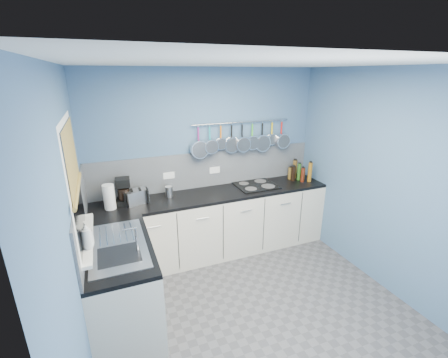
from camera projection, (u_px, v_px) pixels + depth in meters
floor at (254, 308)px, 3.35m from camera, size 3.20×3.00×0.02m
ceiling at (264, 62)px, 2.52m from camera, size 3.20×3.00×0.02m
wall_back at (207, 162)px, 4.26m from camera, size 3.20×0.02×2.50m
wall_front at (393, 308)px, 1.61m from camera, size 3.20×0.02×2.50m
wall_left at (73, 233)px, 2.37m from camera, size 0.02×3.00×2.50m
wall_right at (383, 181)px, 3.51m from camera, size 0.02×3.00×2.50m
backsplash_back at (208, 169)px, 4.27m from camera, size 3.20×0.02×0.50m
backsplash_left at (81, 213)px, 2.94m from camera, size 0.02×1.80×0.50m
cabinet_run_back at (215, 224)px, 4.26m from camera, size 3.20×0.60×0.86m
worktop_back at (215, 194)px, 4.11m from camera, size 3.20×0.60×0.04m
cabinet_run_left at (123, 287)px, 3.01m from camera, size 0.60×1.20×0.86m
worktop_left at (118, 247)px, 2.86m from camera, size 0.60×1.20×0.04m
window_frame at (74, 184)px, 2.55m from camera, size 0.01×1.00×1.10m
window_glass at (75, 184)px, 2.55m from camera, size 0.01×0.90×1.00m
bamboo_blind at (72, 158)px, 2.48m from camera, size 0.01×0.90×0.55m
window_sill at (87, 238)px, 2.72m from camera, size 0.10×0.98×0.03m
sink_unit at (118, 245)px, 2.86m from camera, size 0.50×0.95×0.01m
mixer_tap at (137, 239)px, 2.71m from camera, size 0.12×0.08×0.26m
socket_left at (169, 176)px, 4.08m from camera, size 0.15×0.01×0.09m
socket_right at (215, 170)px, 4.30m from camera, size 0.15×0.01×0.09m
pot_rail at (242, 122)px, 4.21m from camera, size 1.45×0.02×0.02m
soap_bottle_a at (86, 235)px, 2.50m from camera, size 0.11×0.11×0.24m
soap_bottle_b at (87, 234)px, 2.59m from camera, size 0.10×0.10×0.17m
paper_towel at (109, 197)px, 3.58m from camera, size 0.14×0.14×0.30m
coffee_maker at (124, 191)px, 3.72m from camera, size 0.19×0.21×0.32m
toaster at (136, 197)px, 3.76m from camera, size 0.31×0.24×0.17m
canister at (169, 192)px, 3.96m from camera, size 0.12×0.12×0.14m
hob at (256, 185)px, 4.37m from camera, size 0.56×0.49×0.01m
pan_0 at (199, 142)px, 4.05m from camera, size 0.25×0.10×0.44m
pan_1 at (210, 139)px, 4.10m from camera, size 0.20×0.11×0.39m
pan_2 at (221, 137)px, 4.15m from camera, size 0.17×0.05×0.36m
pan_3 at (232, 138)px, 4.21m from camera, size 0.22×0.06×0.41m
pan_4 at (242, 137)px, 4.27m from camera, size 0.22×0.09×0.41m
pan_5 at (252, 136)px, 4.32m from camera, size 0.20×0.07×0.39m
pan_6 at (262, 136)px, 4.39m from camera, size 0.25×0.07×0.44m
pan_7 at (272, 133)px, 4.43m from camera, size 0.16×0.06×0.35m
pan_8 at (281, 134)px, 4.49m from camera, size 0.22×0.11×0.41m
condiment_0 at (300, 174)px, 4.71m from camera, size 0.07×0.07×0.11m
condiment_1 at (295, 169)px, 4.65m from camera, size 0.07×0.07×0.28m
condiment_2 at (290, 173)px, 4.62m from camera, size 0.07×0.07×0.18m
condiment_3 at (303, 174)px, 4.62m from camera, size 0.05×0.05×0.17m
condiment_4 at (299, 172)px, 4.57m from camera, size 0.05×0.05×0.25m
condiment_5 at (293, 174)px, 4.54m from camera, size 0.07×0.07×0.22m
condiment_6 at (310, 172)px, 4.49m from camera, size 0.06×0.06×0.29m
condiment_7 at (303, 175)px, 4.49m from camera, size 0.05×0.05×0.21m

